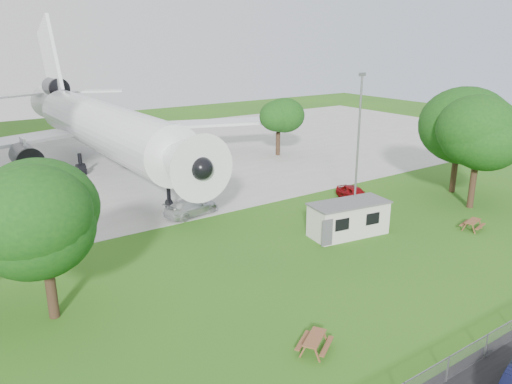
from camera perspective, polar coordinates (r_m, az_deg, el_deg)
ground at (r=31.49m, az=8.57°, el=-10.54°), size 160.00×160.00×0.00m
concrete_apron at (r=62.83m, az=-15.90°, el=3.19°), size 120.00×46.00×0.03m
airliner at (r=59.19m, az=-17.44°, el=7.43°), size 46.36×47.73×17.69m
site_cabin at (r=38.90m, az=10.53°, el=-2.99°), size 6.92×3.60×2.62m
picnic_west at (r=25.63m, az=6.67°, el=-17.57°), size 2.32×2.22×0.76m
picnic_east at (r=43.20m, az=23.44°, el=-3.96°), size 2.10×1.88×0.76m
fence at (r=26.53m, az=23.46°, el=-17.72°), size 58.00×0.04×1.30m
lamp_mast at (r=39.06m, az=11.51°, el=4.22°), size 0.16×0.16×12.00m
tree_west_small at (r=27.84m, az=-23.30°, el=-2.89°), size 7.56×7.56×9.46m
tree_east_front at (r=47.17m, az=24.12°, el=5.73°), size 7.64×7.64×10.20m
tree_east_back at (r=51.44m, az=22.30°, el=7.34°), size 8.60×8.60×11.15m
tree_far_apron at (r=63.75m, az=2.57°, el=8.72°), size 5.49×5.49×7.89m
car_ne_hatch at (r=47.15m, az=11.17°, el=-0.19°), size 2.22×4.30×1.40m
car_apron_van at (r=42.88m, az=-7.39°, el=-1.73°), size 5.34×3.02×1.46m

